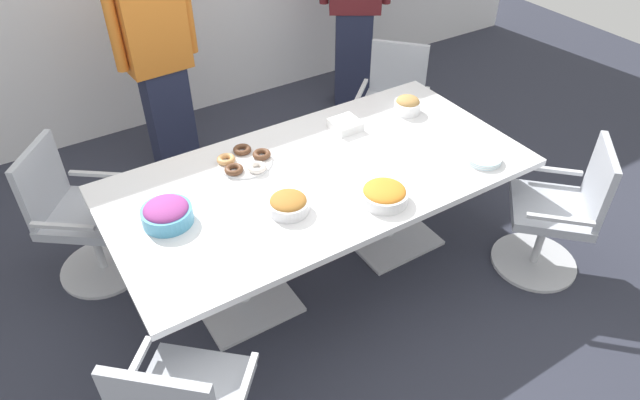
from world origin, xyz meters
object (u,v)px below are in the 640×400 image
at_px(snack_bowl_pretzels, 288,204).
at_px(napkin_pile, 345,125).
at_px(office_chair_2, 80,221).
at_px(office_chair_0, 558,217).
at_px(plate_stack, 483,159).
at_px(snack_bowl_chips_orange, 384,194).
at_px(person_standing_1, 355,1).
at_px(conference_table, 320,190).
at_px(office_chair_1, 392,111).
at_px(donut_platter, 245,161).
at_px(snack_bowl_cookies, 407,105).
at_px(snack_bowl_candy_mix, 167,213).
at_px(person_standing_0, 159,59).

bearing_deg(snack_bowl_pretzels, napkin_pile, 36.09).
bearing_deg(office_chair_2, office_chair_0, 95.98).
height_order(plate_stack, napkin_pile, napkin_pile).
bearing_deg(snack_bowl_chips_orange, napkin_pile, 71.65).
bearing_deg(person_standing_1, office_chair_0, 117.53).
xyz_separation_m(conference_table, plate_stack, (0.87, -0.41, 0.14)).
bearing_deg(conference_table, office_chair_1, 34.24).
distance_m(office_chair_2, donut_platter, 1.08).
relative_size(office_chair_0, napkin_pile, 5.26).
relative_size(donut_platter, napkin_pile, 1.85).
bearing_deg(conference_table, snack_bowl_cookies, 17.88).
distance_m(conference_table, plate_stack, 0.97).
xyz_separation_m(office_chair_1, office_chair_2, (-2.42, -0.04, 0.00)).
relative_size(conference_table, snack_bowl_cookies, 13.69).
relative_size(snack_bowl_pretzels, donut_platter, 0.68).
relative_size(office_chair_2, donut_platter, 2.84).
bearing_deg(snack_bowl_cookies, office_chair_0, -69.72).
distance_m(office_chair_0, snack_bowl_chips_orange, 1.21).
bearing_deg(office_chair_0, snack_bowl_candy_mix, 113.65).
bearing_deg(office_chair_1, snack_bowl_candy_mix, 67.92).
distance_m(snack_bowl_cookies, plate_stack, 0.69).
height_order(office_chair_1, snack_bowl_pretzels, office_chair_1).
distance_m(office_chair_1, plate_stack, 1.30).
bearing_deg(person_standing_0, plate_stack, 117.66).
bearing_deg(snack_bowl_candy_mix, office_chair_1, 20.02).
bearing_deg(plate_stack, snack_bowl_candy_mix, 165.27).
xyz_separation_m(person_standing_1, napkin_pile, (-1.04, -1.40, -0.18)).
height_order(office_chair_0, person_standing_1, person_standing_1).
bearing_deg(snack_bowl_pretzels, snack_bowl_cookies, 22.03).
height_order(snack_bowl_chips_orange, donut_platter, snack_bowl_chips_orange).
distance_m(office_chair_0, person_standing_0, 2.90).
bearing_deg(snack_bowl_pretzels, person_standing_1, 47.59).
distance_m(person_standing_1, snack_bowl_candy_mix, 2.86).
xyz_separation_m(office_chair_0, office_chair_1, (-0.06, 1.56, 0.00)).
bearing_deg(napkin_pile, snack_bowl_pretzels, -143.91).
distance_m(office_chair_1, snack_bowl_cookies, 0.73).
bearing_deg(person_standing_1, office_chair_1, 106.32).
relative_size(snack_bowl_candy_mix, donut_platter, 0.81).
relative_size(office_chair_0, office_chair_2, 1.00).
xyz_separation_m(conference_table, office_chair_1, (1.17, 0.80, -0.22)).
distance_m(snack_bowl_chips_orange, napkin_pile, 0.75).
relative_size(conference_table, office_chair_1, 2.64).
distance_m(conference_table, person_standing_0, 1.67).
xyz_separation_m(office_chair_2, donut_platter, (0.92, -0.45, 0.36)).
relative_size(conference_table, office_chair_2, 2.64).
distance_m(snack_bowl_pretzels, donut_platter, 0.51).
bearing_deg(office_chair_2, snack_bowl_cookies, 114.53).
xyz_separation_m(office_chair_0, snack_bowl_candy_mix, (-2.12, 0.81, 0.40)).
bearing_deg(plate_stack, snack_bowl_pretzels, 169.89).
distance_m(conference_table, person_standing_1, 2.26).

